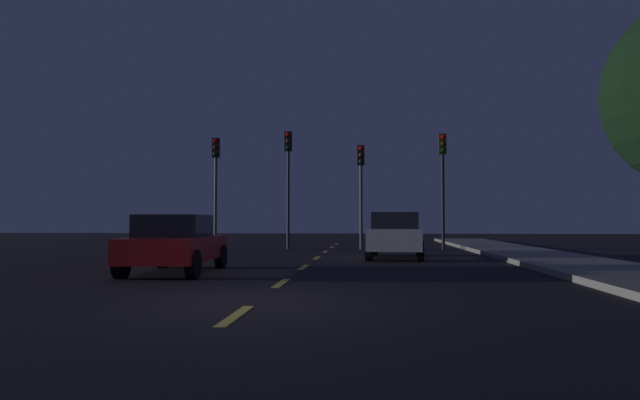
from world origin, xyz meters
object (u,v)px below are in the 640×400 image
Objects in this scene: car_stopped_ahead at (396,235)px; car_adjacent_lane at (176,243)px; traffic_signal_far_left at (216,171)px; traffic_signal_center_right at (361,176)px; traffic_signal_far_right at (443,169)px; traffic_signal_center_left at (288,167)px.

car_stopped_ahead is 8.06m from car_adjacent_lane.
traffic_signal_far_left is 12.05m from car_adjacent_lane.
traffic_signal_far_right is at bearing 0.02° from traffic_signal_center_right.
car_stopped_ahead is (-2.38, -5.68, -2.81)m from traffic_signal_far_right.
traffic_signal_far_left is 0.95× the size of traffic_signal_center_left.
traffic_signal_center_left is at bearing 128.76° from car_stopped_ahead.
traffic_signal_center_left is 1.14× the size of traffic_signal_center_right.
traffic_signal_center_right is 1.18× the size of car_adjacent_lane.
traffic_signal_center_left is 7.85m from car_stopped_ahead.
traffic_signal_center_right is 12.54m from car_adjacent_lane.
traffic_signal_center_left is at bearing 179.98° from traffic_signal_center_right.
traffic_signal_far_right is (6.94, -0.00, -0.13)m from traffic_signal_center_left.
car_adjacent_lane is at bearing -134.02° from car_stopped_ahead.
traffic_signal_far_right is (10.32, 0.00, 0.03)m from traffic_signal_far_left.
car_adjacent_lane is (-1.04, -11.47, -3.00)m from traffic_signal_center_left.
car_stopped_ahead is at bearing -77.57° from traffic_signal_center_right.
traffic_signal_center_left is 11.91m from car_adjacent_lane.
traffic_signal_far_left is 6.69m from traffic_signal_center_right.
car_stopped_ahead is at bearing -51.24° from traffic_signal_center_left.
traffic_signal_center_right is at bearing -0.02° from traffic_signal_center_left.
car_adjacent_lane is (-7.98, -11.47, -2.87)m from traffic_signal_far_right.
car_stopped_ahead is (4.56, -5.68, -2.94)m from traffic_signal_center_left.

